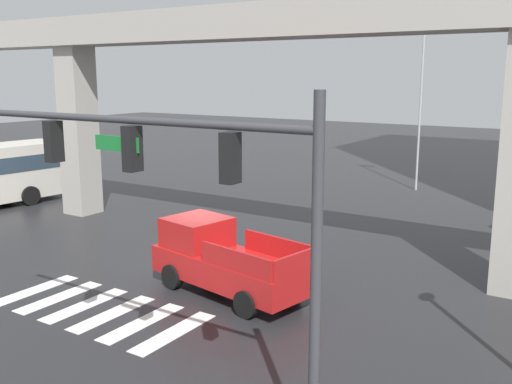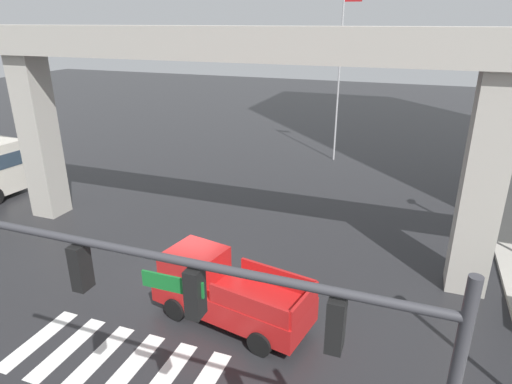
% 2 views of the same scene
% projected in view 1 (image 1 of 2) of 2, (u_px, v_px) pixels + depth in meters
% --- Properties ---
extents(ground_plane, '(120.00, 120.00, 0.00)m').
position_uv_depth(ground_plane, '(201.00, 265.00, 19.96)').
color(ground_plane, '#232326').
extents(crosswalk_stripes, '(6.05, 2.80, 0.01)m').
position_uv_depth(crosswalk_stripes, '(98.00, 309.00, 16.19)').
color(crosswalk_stripes, silver).
rests_on(crosswalk_stripes, ground).
extents(elevated_overpass, '(59.41, 1.88, 8.86)m').
position_uv_depth(elevated_overpass, '(250.00, 43.00, 21.03)').
color(elevated_overpass, '#ADA89E').
rests_on(elevated_overpass, ground).
extents(pickup_truck, '(5.36, 2.82, 2.08)m').
position_uv_depth(pickup_truck, '(223.00, 260.00, 17.38)').
color(pickup_truck, red).
rests_on(pickup_truck, ground).
extents(traffic_signal_mast, '(8.69, 0.32, 6.20)m').
position_uv_depth(traffic_signal_mast, '(181.00, 183.00, 10.14)').
color(traffic_signal_mast, '#38383D').
rests_on(traffic_signal_mast, ground).
extents(flagpole, '(1.16, 0.12, 10.95)m').
position_uv_depth(flagpole, '(424.00, 77.00, 31.68)').
color(flagpole, silver).
rests_on(flagpole, ground).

